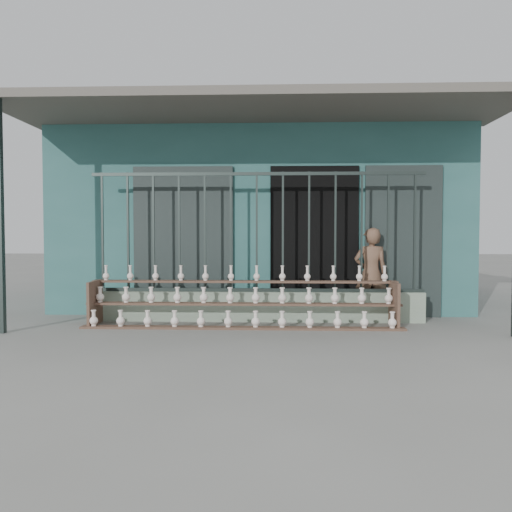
{
  "coord_description": "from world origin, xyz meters",
  "views": [
    {
      "loc": [
        0.27,
        -6.2,
        1.29
      ],
      "look_at": [
        0.0,
        1.0,
        1.0
      ],
      "focal_mm": 35.0,
      "sensor_mm": 36.0,
      "label": 1
    }
  ],
  "objects": [
    {
      "name": "workshop_building",
      "position": [
        0.0,
        4.23,
        1.62
      ],
      "size": [
        7.4,
        6.6,
        3.21
      ],
      "color": "#2E615F",
      "rests_on": "ground"
    },
    {
      "name": "security_fence",
      "position": [
        -0.0,
        1.3,
        1.35
      ],
      "size": [
        5.0,
        0.04,
        1.8
      ],
      "color": "#283330",
      "rests_on": "parapet_wall"
    },
    {
      "name": "ground",
      "position": [
        0.0,
        0.0,
        0.0
      ],
      "size": [
        60.0,
        60.0,
        0.0
      ],
      "primitive_type": "plane",
      "color": "slate"
    },
    {
      "name": "parapet_wall",
      "position": [
        0.0,
        1.3,
        0.23
      ],
      "size": [
        5.0,
        0.2,
        0.45
      ],
      "primitive_type": "cube",
      "color": "gray",
      "rests_on": "ground"
    },
    {
      "name": "shelf_rack",
      "position": [
        -0.19,
        0.89,
        0.36
      ],
      "size": [
        4.5,
        0.68,
        0.85
      ],
      "color": "brown",
      "rests_on": "ground"
    },
    {
      "name": "elderly_woman",
      "position": [
        1.76,
        1.59,
        0.71
      ],
      "size": [
        0.52,
        0.34,
        1.42
      ],
      "primitive_type": "imported",
      "rotation": [
        0.0,
        0.0,
        3.14
      ],
      "color": "brown",
      "rests_on": "ground"
    }
  ]
}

